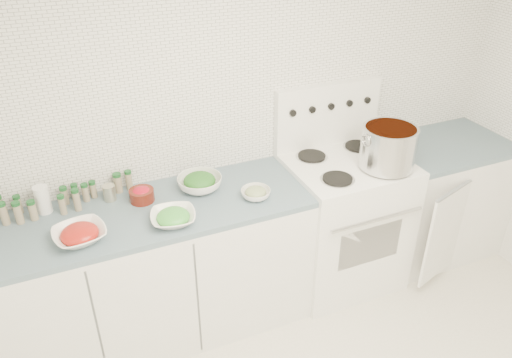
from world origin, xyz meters
name	(u,v)px	position (x,y,z in m)	size (l,w,h in m)	color
room_walls	(429,178)	(0.00, 0.00, 1.56)	(3.54, 3.04, 2.52)	white
counter_left	(154,273)	(-0.82, 1.19, 0.45)	(1.85, 0.62, 0.90)	white
stove	(342,218)	(0.48, 1.19, 0.50)	(0.76, 0.70, 1.36)	white
counter_right	(436,198)	(1.30, 1.19, 0.45)	(0.89, 0.75, 0.90)	white
stock_pot	(388,146)	(0.65, 1.03, 1.09)	(0.36, 0.34, 0.26)	silver
bowl_tomato	(80,234)	(-1.19, 1.06, 0.94)	(0.30, 0.30, 0.09)	white
bowl_snowpea	(173,217)	(-0.71, 1.02, 0.93)	(0.28, 0.28, 0.08)	white
bowl_broccoli	(200,182)	(-0.48, 1.29, 0.95)	(0.34, 0.34, 0.11)	white
bowl_zucchini	(256,193)	(-0.21, 1.07, 0.93)	(0.19, 0.19, 0.07)	white
bowl_pepper	(142,194)	(-0.82, 1.30, 0.94)	(0.14, 0.14, 0.09)	#51160D
salt_canister	(43,200)	(-1.34, 1.40, 0.98)	(0.08, 0.08, 0.16)	white
tin_can	(109,193)	(-0.99, 1.38, 0.95)	(0.07, 0.07, 0.09)	#A6A28C
spice_cluster	(59,199)	(-1.26, 1.41, 0.96)	(0.74, 0.16, 0.13)	gray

